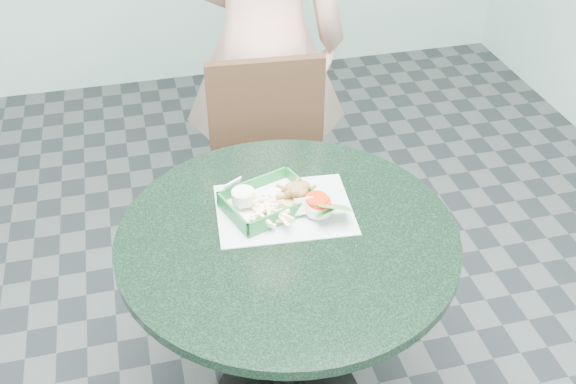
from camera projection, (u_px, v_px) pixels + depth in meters
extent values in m
cylinder|color=black|center=(288.00, 328.00, 2.09)|extent=(0.09, 0.09, 0.70)
cylinder|color=black|center=(288.00, 242.00, 1.87)|extent=(0.95, 0.95, 0.03)
cube|color=#482B15|center=(279.00, 202.00, 2.48)|extent=(0.43, 0.43, 0.04)
cube|color=#482B15|center=(266.00, 117.00, 2.48)|extent=(0.43, 0.04, 0.46)
cube|color=#482B15|center=(242.00, 290.00, 2.44)|extent=(0.04, 0.04, 0.43)
cube|color=#482B15|center=(339.00, 273.00, 2.52)|extent=(0.04, 0.04, 0.43)
cube|color=#482B15|center=(225.00, 227.00, 2.73)|extent=(0.04, 0.04, 0.43)
cube|color=#482B15|center=(312.00, 213.00, 2.80)|extent=(0.04, 0.04, 0.43)
imported|color=#F2AC9A|center=(262.00, 1.00, 2.42)|extent=(0.85, 0.64, 2.13)
cube|color=silver|center=(284.00, 215.00, 1.94)|extent=(0.41, 0.32, 0.00)
cube|color=#16642A|center=(268.00, 212.00, 1.94)|extent=(0.24, 0.18, 0.01)
cube|color=white|center=(268.00, 210.00, 1.94)|extent=(0.23, 0.16, 0.00)
cube|color=#16642A|center=(262.00, 188.00, 1.99)|extent=(0.24, 0.01, 0.04)
cube|color=#16642A|center=(275.00, 223.00, 1.86)|extent=(0.24, 0.01, 0.04)
cube|color=#16642A|center=(307.00, 199.00, 1.95)|extent=(0.01, 0.18, 0.04)
cube|color=#16642A|center=(228.00, 211.00, 1.91)|extent=(0.01, 0.18, 0.04)
cylinder|color=tan|center=(297.00, 210.00, 1.92)|extent=(0.11, 0.11, 0.02)
cylinder|color=silver|center=(244.00, 197.00, 1.93)|extent=(0.07, 0.07, 0.03)
cylinder|color=white|center=(244.00, 192.00, 1.92)|extent=(0.06, 0.06, 0.00)
cylinder|color=silver|center=(312.00, 223.00, 1.87)|extent=(0.08, 0.08, 0.03)
torus|color=#F9EAC1|center=(312.00, 218.00, 1.86)|extent=(0.07, 0.07, 0.01)
cylinder|color=red|center=(312.00, 216.00, 1.85)|extent=(0.07, 0.07, 0.01)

